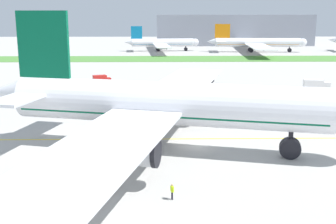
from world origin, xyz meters
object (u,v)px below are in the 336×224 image
object	(u,v)px
ground_crew_marshaller_front	(172,190)
service_truck_baggage_loader	(204,77)
airliner_foreground	(163,104)
parked_airliner_far_left	(161,43)
parked_airliner_far_centre	(256,43)
service_truck_catering_van	(102,80)
service_truck_fuel_bowser	(316,85)

from	to	relation	value
ground_crew_marshaller_front	service_truck_baggage_loader	size ratio (longest dim) A/B	0.29
airliner_foreground	parked_airliner_far_left	distance (m)	162.52
parked_airliner_far_left	airliner_foreground	bearing A→B (deg)	-90.10
airliner_foreground	parked_airliner_far_centre	distance (m)	162.96
ground_crew_marshaller_front	parked_airliner_far_left	world-z (taller)	parked_airliner_far_left
parked_airliner_far_left	parked_airliner_far_centre	distance (m)	47.02
ground_crew_marshaller_front	service_truck_baggage_loader	bearing A→B (deg)	81.83
airliner_foreground	parked_airliner_far_left	bearing A→B (deg)	89.90
service_truck_catering_van	parked_airliner_far_left	size ratio (longest dim) A/B	0.08
ground_crew_marshaller_front	service_truck_fuel_bowser	distance (m)	73.52
service_truck_fuel_bowser	service_truck_catering_van	distance (m)	54.57
ground_crew_marshaller_front	service_truck_catering_van	bearing A→B (deg)	103.13
service_truck_baggage_loader	parked_airliner_far_centre	distance (m)	103.80
service_truck_catering_van	parked_airliner_far_centre	distance (m)	119.48
service_truck_fuel_bowser	parked_airliner_far_left	bearing A→B (deg)	108.09
ground_crew_marshaller_front	service_truck_baggage_loader	world-z (taller)	service_truck_baggage_loader
parked_airliner_far_centre	service_truck_fuel_bowser	bearing A→B (deg)	-94.50
ground_crew_marshaller_front	parked_airliner_far_left	xyz separation A→B (m)	(-0.59, 179.49, 3.20)
service_truck_baggage_loader	parked_airliner_far_left	world-z (taller)	parked_airliner_far_left
airliner_foreground	service_truck_baggage_loader	bearing A→B (deg)	78.67
airliner_foreground	service_truck_fuel_bowser	distance (m)	60.28
airliner_foreground	service_truck_baggage_loader	distance (m)	59.80
service_truck_fuel_bowser	parked_airliner_far_left	size ratio (longest dim) A/B	0.11
service_truck_fuel_bowser	parked_airliner_far_left	world-z (taller)	parked_airliner_far_left
airliner_foreground	parked_airliner_far_centre	bearing A→B (deg)	73.29
service_truck_baggage_loader	airliner_foreground	bearing A→B (deg)	-101.33
service_truck_catering_van	parked_airliner_far_centre	size ratio (longest dim) A/B	0.06
service_truck_baggage_loader	service_truck_fuel_bowser	size ratio (longest dim) A/B	0.90
parked_airliner_far_left	service_truck_catering_van	bearing A→B (deg)	-98.44
airliner_foreground	parked_airliner_far_left	xyz separation A→B (m)	(0.29, 162.50, -2.27)
ground_crew_marshaller_front	service_truck_fuel_bowser	world-z (taller)	service_truck_fuel_bowser
service_truck_baggage_loader	parked_airliner_far_centre	bearing A→B (deg)	70.19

